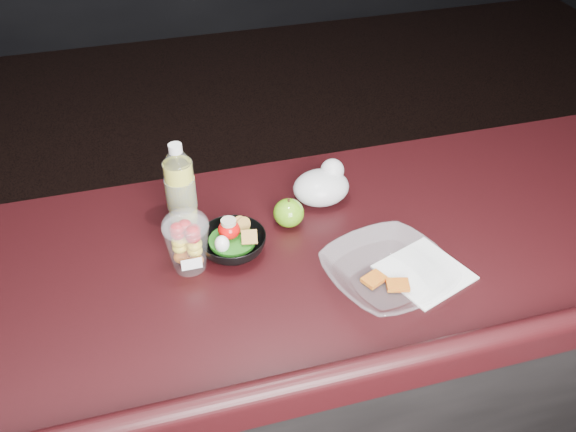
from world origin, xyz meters
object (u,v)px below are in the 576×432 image
object	(u,v)px
fruit_cup	(187,241)
snack_bowl	(232,242)
green_apple	(289,213)
takeout_bowl	(387,275)
lemonade_bottle	(181,190)

from	to	relation	value
fruit_cup	snack_bowl	bearing A→B (deg)	12.06
green_apple	takeout_bowl	distance (m)	0.28
fruit_cup	green_apple	xyz separation A→B (m)	(0.24, 0.08, -0.04)
fruit_cup	takeout_bowl	distance (m)	0.42
fruit_cup	green_apple	bearing A→B (deg)	18.42
lemonade_bottle	fruit_cup	bearing A→B (deg)	-94.05
lemonade_bottle	green_apple	world-z (taller)	lemonade_bottle
green_apple	fruit_cup	bearing A→B (deg)	-161.58
takeout_bowl	fruit_cup	bearing A→B (deg)	156.03
lemonade_bottle	takeout_bowl	world-z (taller)	lemonade_bottle
green_apple	takeout_bowl	bearing A→B (deg)	-60.97
green_apple	snack_bowl	xyz separation A→B (m)	(-0.14, -0.06, -0.01)
fruit_cup	green_apple	size ratio (longest dim) A/B	1.90
snack_bowl	green_apple	bearing A→B (deg)	22.43
snack_bowl	takeout_bowl	world-z (taller)	snack_bowl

